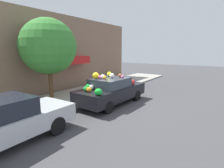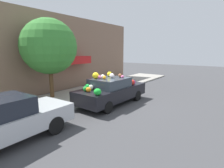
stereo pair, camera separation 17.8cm
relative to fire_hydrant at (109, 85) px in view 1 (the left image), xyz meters
name	(u,v)px [view 1 (the left image)]	position (x,y,z in m)	size (l,w,h in m)	color
ground_plane	(110,103)	(-2.30, -1.68, -0.46)	(60.00, 60.00, 0.00)	#424244
sidewalk_curb	(76,95)	(-2.30, 1.02, -0.40)	(24.00, 3.20, 0.11)	#9E998E
building_facade	(52,54)	(-2.24, 3.24, 2.21)	(18.00, 1.20, 5.38)	#846651
street_tree	(48,47)	(-3.67, 1.62, 2.62)	(3.15, 3.15, 4.55)	brown
fire_hydrant	(109,85)	(0.00, 0.00, 0.00)	(0.20, 0.20, 0.70)	gold
art_car	(112,90)	(-2.34, -1.82, 0.30)	(4.42, 1.90, 1.76)	black
parked_car_plain	(1,123)	(-7.77, -1.57, 0.29)	(4.42, 1.79, 1.47)	#B7BABF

